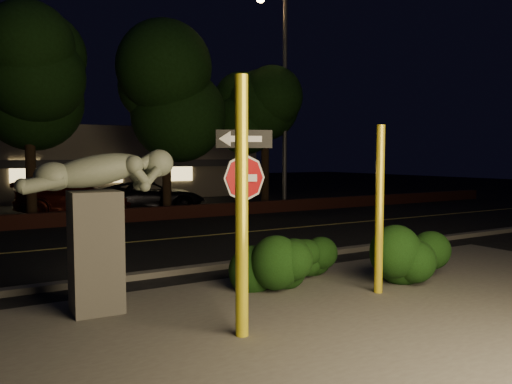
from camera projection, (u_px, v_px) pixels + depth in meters
ground at (126, 227)px, 16.63m from camera, size 90.00×90.00×0.00m
patio at (343, 320)px, 7.19m from camera, size 14.00×6.00×0.02m
road at (156, 240)px, 14.06m from camera, size 80.00×8.00×0.01m
lane_marking at (156, 240)px, 14.05m from camera, size 80.00×0.12×0.00m
curb at (222, 266)px, 10.53m from camera, size 80.00×0.25×0.12m
brick_wall at (115, 216)px, 17.73m from camera, size 40.00×0.35×0.50m
parking_lot at (82, 209)px, 22.64m from camera, size 40.00×12.00×0.01m
building at (53, 163)px, 29.35m from camera, size 22.00×10.20×4.00m
tree_far_b at (27, 52)px, 17.68m from camera, size 5.20×5.20×8.41m
tree_far_c at (165, 74)px, 19.90m from camera, size 4.80×4.80×7.84m
tree_far_d at (265, 90)px, 22.89m from camera, size 4.40×4.40×7.42m
yellow_pole_left at (242, 208)px, 6.41m from camera, size 0.17×0.17×3.40m
yellow_pole_right at (379, 210)px, 8.50m from camera, size 0.14×0.14×2.89m
signpost at (244, 178)px, 8.34m from camera, size 0.90×0.36×2.80m
sculpture at (98, 212)px, 7.49m from camera, size 2.31×0.75×2.47m
hedge_center at (279, 260)px, 8.88m from camera, size 2.08×1.16×1.03m
hedge_right at (306, 251)px, 9.85m from camera, size 1.69×1.17×1.01m
hedge_far_right at (413, 252)px, 9.41m from camera, size 1.69×1.10×1.14m
streetlight at (280, 83)px, 22.46m from camera, size 1.40×0.63×9.56m
parked_car_darkred at (77, 197)px, 20.59m from camera, size 5.10×3.00×1.39m
parked_car_dark at (150, 196)px, 21.68m from camera, size 5.09×3.33×1.30m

